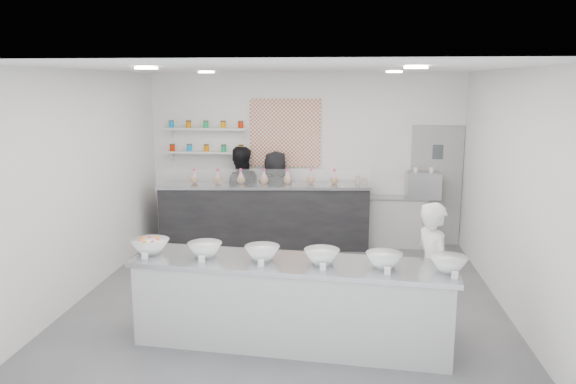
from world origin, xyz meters
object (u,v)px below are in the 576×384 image
Objects in this scene: back_bar at (265,216)px; staff_left at (240,195)px; prep_counter at (292,303)px; espresso_machine at (423,186)px; woman_prep at (433,271)px; staff_right at (276,198)px; espresso_ledge at (392,222)px.

back_bar is 2.09× the size of staff_left.
prep_counter is 4.40m from espresso_machine.
staff_right is at bearing 11.28° from woman_prep.
prep_counter is at bearing 89.56° from staff_right.
back_bar is at bearing 15.10° from woman_prep.
woman_prep is at bearing -87.67° from espresso_ledge.
woman_prep is at bearing 114.80° from staff_left.
prep_counter is 1.60m from woman_prep.
espresso_machine is at bearing 0.62° from back_bar.
staff_left is at bearing 113.67° from prep_counter.
back_bar is 2.18× the size of staff_right.
staff_left is at bearing 18.18° from woman_prep.
woman_prep reaches higher than espresso_machine.
prep_counter is 2.10× the size of staff_right.
prep_counter is 3.74m from back_bar.
staff_left is at bearing -179.45° from espresso_ledge.
staff_left is 0.65m from staff_right.
staff_right reaches higher than espresso_machine.
espresso_machine is 0.35× the size of staff_right.
staff_left reaches higher than back_bar.
woman_prep is 0.90× the size of staff_left.
espresso_ledge is at bearing -17.87° from woman_prep.
staff_left is at bearing 147.19° from back_bar.
staff_left is (-2.69, -0.03, 0.43)m from espresso_ledge.
espresso_ledge is 0.71× the size of staff_right.
back_bar is at bearing 107.93° from prep_counter.
espresso_ledge is (1.39, 3.92, -0.04)m from prep_counter.
back_bar is 2.31× the size of woman_prep.
espresso_machine is 3.20m from staff_left.
prep_counter is at bearing -115.77° from espresso_machine.
espresso_ledge is at bearing 166.97° from staff_left.
prep_counter is 6.07× the size of espresso_machine.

